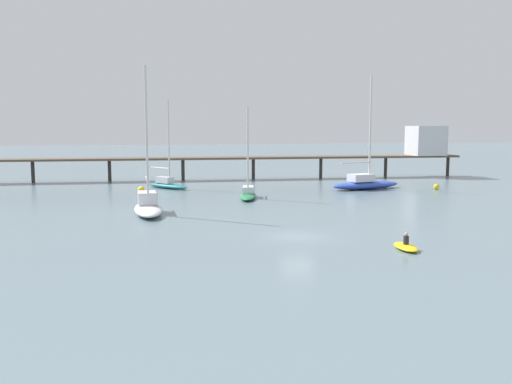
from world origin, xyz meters
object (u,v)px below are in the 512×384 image
Objects in this scene: pier at (339,148)px; mooring_buoy_far at (141,190)px; sailboat_blue at (365,183)px; sailboat_teal at (167,183)px; sailboat_white at (148,205)px; dinghy_yellow at (406,246)px; sailboat_green at (248,192)px; mooring_buoy_mid at (436,187)px.

pier is 88.84× the size of mooring_buoy_far.
mooring_buoy_far is (-28.21, 1.00, -0.41)m from sailboat_blue.
sailboat_white reaches higher than sailboat_teal.
sailboat_white is (-2.58, -20.68, 0.07)m from sailboat_teal.
dinghy_yellow is (16.56, -18.51, -0.62)m from sailboat_white.
mooring_buoy_mid is at bearing 7.69° from sailboat_green.
sailboat_teal is 1.12× the size of sailboat_green.
sailboat_green is 11.81× the size of mooring_buoy_far.
sailboat_teal reaches higher than pier.
mooring_buoy_mid is at bearing 57.49° from dinghy_yellow.
mooring_buoy_mid is at bearing -13.66° from sailboat_teal.
sailboat_white is at bearing -134.51° from pier.
sailboat_teal is (-27.01, -9.43, -3.86)m from pier.
mooring_buoy_mid is (36.31, 12.48, -0.46)m from sailboat_white.
sailboat_green is (8.55, -11.60, -0.10)m from sailboat_teal.
pier is 7.52× the size of sailboat_green.
dinghy_yellow reaches higher than mooring_buoy_far.
dinghy_yellow is at bearing -48.19° from sailboat_white.
mooring_buoy_mid is 37.15m from mooring_buoy_far.
dinghy_yellow is (5.43, -27.59, -0.45)m from sailboat_green.
sailboat_blue is at bearing -13.50° from sailboat_teal.
dinghy_yellow is at bearing -105.01° from pier.
pier is 16.00m from sailboat_blue.
sailboat_green is at bearing -29.19° from mooring_buoy_far.
sailboat_green is 13.89× the size of mooring_buoy_mid.
pier is at bearing 110.86° from mooring_buoy_mid.
dinghy_yellow is 3.94× the size of mooring_buoy_mid.
pier is 6.73× the size of sailboat_teal.
sailboat_teal is at bearing -160.76° from pier.
sailboat_green is at bearing -131.28° from pier.
sailboat_blue is 19.65× the size of mooring_buoy_mid.
sailboat_blue is at bearing 165.89° from mooring_buoy_mid.
sailboat_teal is at bearing 109.63° from dinghy_yellow.
sailboat_green reaches higher than mooring_buoy_mid.
sailboat_teal reaches higher than mooring_buoy_far.
sailboat_teal reaches higher than mooring_buoy_mid.
sailboat_green reaches higher than dinghy_yellow.
sailboat_green is at bearing -172.31° from mooring_buoy_mid.
mooring_buoy_mid is at bearing -4.96° from mooring_buoy_far.
pier is 42.38m from sailboat_white.
sailboat_white is (-11.13, -9.08, 0.17)m from sailboat_green.
sailboat_blue reaches higher than dinghy_yellow.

